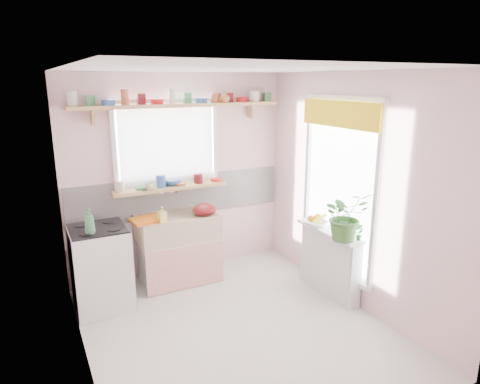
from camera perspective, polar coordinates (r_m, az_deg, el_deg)
room at (r=4.96m, az=1.89°, el=2.65°), size 3.20×3.20×3.20m
sink_unit at (r=5.31m, az=-8.26°, el=-7.30°), size 0.95×0.65×1.11m
cooker at (r=4.88m, az=-18.05°, el=-9.59°), size 0.58×0.58×0.93m
radiator_ledge at (r=5.08m, az=11.85°, el=-8.90°), size 0.22×0.95×0.78m
windowsill at (r=5.26m, az=-9.21°, el=0.57°), size 1.40×0.22×0.04m
pine_shelf at (r=5.15m, az=-8.01°, el=11.38°), size 2.52×0.24×0.04m
shelf_crockery at (r=5.14m, az=-8.04°, el=12.21°), size 2.47×0.11×0.12m
sill_crockery at (r=5.22m, az=-9.76°, el=1.30°), size 1.35×0.11×0.12m
dish_tray at (r=4.98m, az=-12.20°, el=-3.63°), size 0.40×0.32×0.04m
colander at (r=5.11m, az=-4.80°, el=-2.33°), size 0.36×0.36×0.13m
jade_plant at (r=4.58m, az=13.92°, el=-3.10°), size 0.53×0.47×0.53m
fruit_bowl at (r=5.02m, az=10.00°, el=-4.10°), size 0.27×0.27×0.06m
herb_pot at (r=4.65m, az=15.55°, el=-5.11°), size 0.11×0.09×0.19m
soap_bottle_sink at (r=4.89m, az=-10.35°, el=-2.97°), size 0.09×0.10×0.18m
sill_cup at (r=5.11m, az=-12.04°, el=0.75°), size 0.13×0.13×0.09m
sill_bowl at (r=5.31m, az=-9.08°, el=1.32°), size 0.24×0.24×0.07m
shelf_vase at (r=5.29m, az=-2.10°, el=12.57°), size 0.16×0.16×0.14m
cooker_bottle at (r=4.51m, az=-19.45°, el=-3.69°), size 0.13×0.13×0.26m
fruit at (r=5.01m, az=10.04°, el=-3.44°), size 0.20×0.14×0.10m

